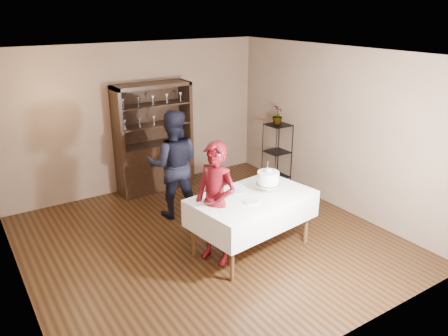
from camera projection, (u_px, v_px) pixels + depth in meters
The scene contains 14 objects.
floor at pixel (208, 240), 6.50m from camera, with size 5.00×5.00×0.00m, color black.
ceiling at pixel (205, 54), 5.56m from camera, with size 5.00×5.00×0.00m, color silver.
back_wall at pixel (137, 118), 8.00m from camera, with size 5.00×0.02×2.70m, color brown.
wall_left at pixel (10, 194), 4.75m from camera, with size 0.02×5.00×2.70m, color brown.
wall_right at pixel (335, 129), 7.31m from camera, with size 0.02×5.00×2.70m, color brown.
china_hutch at pixel (155, 155), 8.14m from camera, with size 1.40×0.48×2.00m.
plant_etagere at pixel (277, 152), 8.38m from camera, with size 0.42×0.42×1.20m.
cake_table at pixel (252, 209), 6.05m from camera, with size 1.79×1.24×0.83m.
woman at pixel (216, 204), 5.72m from camera, with size 0.61×0.40×1.68m, color #37050F.
man at pixel (173, 164), 7.01m from camera, with size 0.86×0.67×1.77m, color black.
cake at pixel (268, 179), 6.06m from camera, with size 0.34×0.34×0.46m.
plate_near at pixel (251, 202), 5.77m from camera, with size 0.19×0.19×0.01m, color white.
plate_far at pixel (237, 192), 6.08m from camera, with size 0.17×0.17×0.01m, color white.
potted_plant at pixel (277, 115), 8.15m from camera, with size 0.20×0.20×0.35m, color #3D632F.
Camera 1 is at (-2.91, -4.93, 3.27)m, focal length 35.00 mm.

